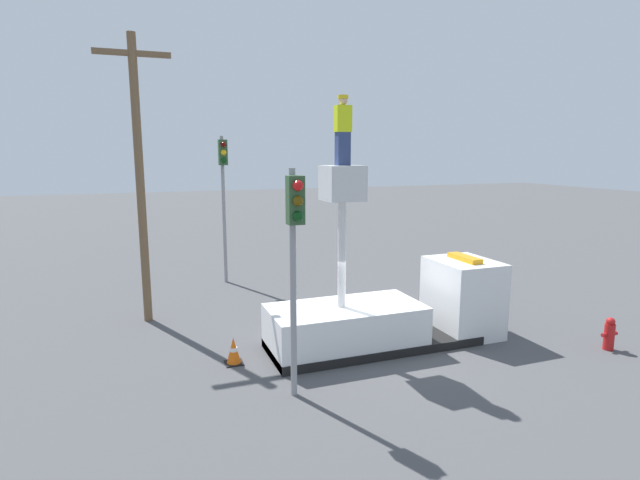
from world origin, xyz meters
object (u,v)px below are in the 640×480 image
worker (343,130)px  fire_hydrant (609,334)px  traffic_cone_rear (234,351)px  bucket_truck (392,313)px  traffic_light_across (223,181)px  traffic_light_pole (295,239)px  utility_pole (140,172)px

worker → fire_hydrant: size_ratio=1.91×
traffic_cone_rear → fire_hydrant: bearing=-15.0°
worker → fire_hydrant: (6.90, -2.49, -5.44)m
bucket_truck → fire_hydrant: 5.93m
worker → traffic_light_across: worker is taller
worker → traffic_light_across: (-1.68, 8.32, -1.67)m
worker → traffic_light_pole: worker is taller
bucket_truck → traffic_light_across: (-3.22, 8.32, 3.32)m
fire_hydrant → traffic_light_pole: bearing=177.6°
traffic_light_pole → bucket_truck: bearing=31.2°
worker → utility_pole: size_ratio=0.20×
fire_hydrant → worker: bearing=160.2°
traffic_light_pole → traffic_cone_rear: bearing=112.8°
bucket_truck → worker: (-1.54, 0.00, 4.99)m
fire_hydrant → traffic_cone_rear: bearing=165.0°
fire_hydrant → utility_pole: size_ratio=0.10×
bucket_truck → traffic_light_across: bearing=111.2°
worker → traffic_light_pole: (-1.96, -2.12, -2.33)m
bucket_truck → worker: worker is taller
bucket_truck → fire_hydrant: size_ratio=7.37×
worker → traffic_cone_rear: (-2.92, 0.15, -5.55)m
worker → fire_hydrant: 9.13m
traffic_cone_rear → utility_pole: utility_pole is taller
worker → fire_hydrant: worker is taller
fire_hydrant → bucket_truck: bearing=155.1°
traffic_light_pole → traffic_cone_rear: size_ratio=7.19×
bucket_truck → utility_pole: utility_pole is taller
traffic_cone_rear → bucket_truck: bearing=-1.9°
bucket_truck → traffic_light_across: size_ratio=1.12×
traffic_light_across → bucket_truck: bearing=-68.8°
traffic_light_pole → worker: bearing=47.2°
traffic_light_across → traffic_cone_rear: traffic_light_across is taller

